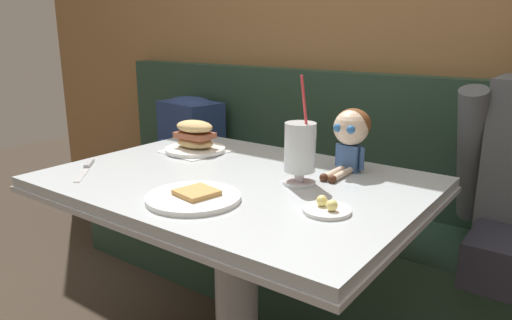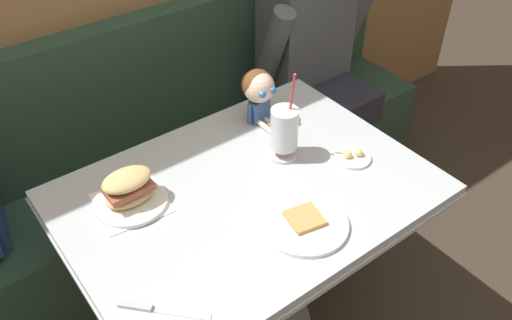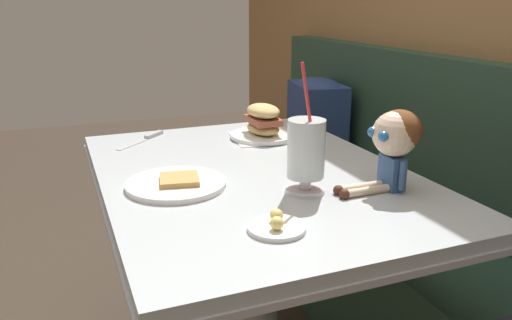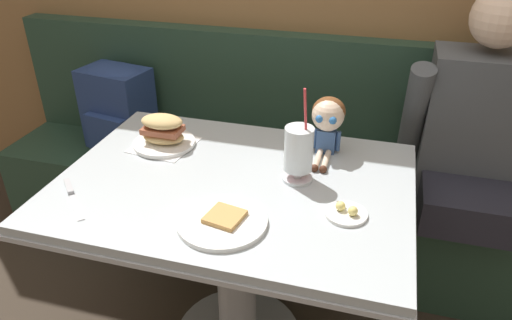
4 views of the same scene
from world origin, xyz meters
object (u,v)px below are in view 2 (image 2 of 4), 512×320
at_px(diner_patron, 310,45).
at_px(milkshake_glass, 284,131).
at_px(butter_saucer, 353,157).
at_px(toast_plate, 305,223).
at_px(sandwich_plate, 129,192).
at_px(seated_doll, 259,90).
at_px(butter_knife, 148,307).

bearing_deg(diner_patron, milkshake_glass, -138.09).
height_order(butter_saucer, diner_patron, diner_patron).
distance_m(toast_plate, milkshake_glass, 0.33).
distance_m(sandwich_plate, butter_saucer, 0.72).
bearing_deg(milkshake_glass, seated_doll, 74.60).
height_order(butter_saucer, seated_doll, seated_doll).
height_order(toast_plate, seated_doll, seated_doll).
bearing_deg(butter_saucer, seated_doll, 107.53).
relative_size(milkshake_glass, diner_patron, 0.39).
relative_size(butter_saucer, butter_knife, 0.65).
relative_size(butter_saucer, seated_doll, 0.55).
height_order(toast_plate, milkshake_glass, milkshake_glass).
relative_size(butter_knife, diner_patron, 0.23).
xyz_separation_m(sandwich_plate, butter_saucer, (0.67, -0.25, -0.04)).
xyz_separation_m(butter_knife, diner_patron, (1.22, 0.78, -0.00)).
distance_m(milkshake_glass, butter_knife, 0.70).
height_order(seated_doll, diner_patron, diner_patron).
bearing_deg(diner_patron, seated_doll, -149.08).
distance_m(butter_saucer, diner_patron, 0.79).
relative_size(toast_plate, seated_doll, 1.15).
height_order(milkshake_glass, butter_saucer, milkshake_glass).
distance_m(sandwich_plate, butter_knife, 0.39).
relative_size(milkshake_glass, butter_saucer, 2.63).
height_order(toast_plate, diner_patron, diner_patron).
bearing_deg(butter_saucer, butter_knife, -172.35).
relative_size(milkshake_glass, seated_doll, 1.45).
distance_m(toast_plate, seated_doll, 0.54).
bearing_deg(seated_doll, toast_plate, -113.10).
bearing_deg(diner_patron, butter_knife, -147.43).
bearing_deg(sandwich_plate, seated_doll, 10.98).
bearing_deg(seated_doll, milkshake_glass, -105.40).
xyz_separation_m(milkshake_glass, butter_knife, (-0.64, -0.26, -0.10)).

